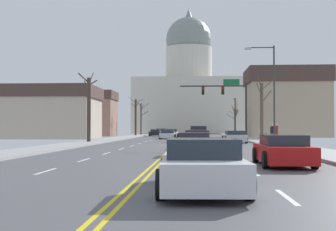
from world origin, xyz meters
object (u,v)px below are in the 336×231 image
at_px(sedan_near_05, 283,151).
at_px(sedan_oncoming_02, 155,133).
at_px(sedan_near_06, 201,166).
at_px(sedan_oncoming_00, 168,135).
at_px(pickup_truck_near_00, 199,134).
at_px(pedestrian_00, 272,132).
at_px(sedan_near_01, 234,137).
at_px(street_lamp_right, 270,85).
at_px(bicycle_parked, 266,138).
at_px(signal_gantry, 228,96).
at_px(sedan_near_03, 197,140).
at_px(sedan_near_02, 197,138).
at_px(pedestrian_01, 276,132).
at_px(sedan_oncoming_03, 161,132).
at_px(sedan_oncoming_01, 172,133).
at_px(sedan_near_04, 195,144).

height_order(sedan_near_05, sedan_oncoming_02, sedan_near_05).
xyz_separation_m(sedan_near_05, sedan_oncoming_02, (-10.22, 59.32, -0.02)).
xyz_separation_m(sedan_near_06, sedan_oncoming_00, (-3.70, 47.86, -0.02)).
relative_size(pickup_truck_near_00, pedestrian_00, 3.41).
bearing_deg(sedan_near_01, street_lamp_right, -65.25).
distance_m(street_lamp_right, sedan_near_05, 20.76).
height_order(pedestrian_00, bicycle_parked, pedestrian_00).
bearing_deg(signal_gantry, sedan_oncoming_00, 143.07).
xyz_separation_m(pedestrian_00, bicycle_parked, (-0.94, -2.09, -0.58)).
height_order(street_lamp_right, sedan_near_03, street_lamp_right).
bearing_deg(signal_gantry, sedan_near_02, -102.98).
distance_m(sedan_near_01, sedan_near_06, 32.82).
bearing_deg(sedan_near_05, pedestrian_00, 81.16).
height_order(signal_gantry, sedan_near_06, signal_gantry).
height_order(sedan_oncoming_02, pedestrian_01, pedestrian_01).
bearing_deg(sedan_oncoming_03, sedan_oncoming_00, -84.10).
relative_size(sedan_near_01, sedan_oncoming_03, 0.96).
xyz_separation_m(street_lamp_right, bicycle_parked, (0.26, 4.15, -4.53)).
xyz_separation_m(sedan_near_01, sedan_near_05, (-0.39, -25.52, 0.00)).
distance_m(signal_gantry, sedan_oncoming_03, 36.85).
xyz_separation_m(pedestrian_00, pedestrian_01, (0.08, -1.82, 0.02)).
bearing_deg(sedan_oncoming_01, sedan_near_05, -82.02).
relative_size(pickup_truck_near_00, sedan_near_01, 1.31).
distance_m(sedan_near_02, sedan_oncoming_03, 51.52).
distance_m(sedan_oncoming_00, pedestrian_00, 18.21).
distance_m(sedan_near_04, sedan_near_06, 13.65).
relative_size(sedan_oncoming_00, sedan_oncoming_02, 1.09).
relative_size(sedan_oncoming_00, sedan_oncoming_01, 1.00).
bearing_deg(sedan_near_05, sedan_near_03, 103.89).
height_order(sedan_near_04, sedan_oncoming_02, sedan_near_04).
relative_size(sedan_near_06, bicycle_parked, 2.67).
height_order(sedan_near_03, sedan_near_05, sedan_near_03).
relative_size(sedan_near_01, sedan_oncoming_02, 1.01).
xyz_separation_m(sedan_oncoming_03, pedestrian_00, (14.11, -43.92, 0.46)).
bearing_deg(sedan_near_04, sedan_oncoming_02, 97.34).
height_order(sedan_oncoming_01, sedan_oncoming_03, sedan_oncoming_03).
distance_m(pickup_truck_near_00, pedestrian_00, 9.15).
bearing_deg(pedestrian_00, signal_gantry, 112.31).
height_order(sedan_near_03, sedan_near_04, sedan_near_03).
relative_size(signal_gantry, sedan_oncoming_01, 1.68).
relative_size(pickup_truck_near_00, sedan_near_02, 1.22).
xyz_separation_m(street_lamp_right, sedan_oncoming_00, (-9.87, 20.69, -4.46)).
distance_m(signal_gantry, sedan_near_05, 35.49).
distance_m(pickup_truck_near_00, sedan_near_01, 7.39).
bearing_deg(bicycle_parked, street_lamp_right, -93.57).
xyz_separation_m(pickup_truck_near_00, sedan_near_03, (-0.27, -18.85, -0.13)).
xyz_separation_m(street_lamp_right, pickup_truck_near_00, (-5.90, 12.01, -4.29)).
bearing_deg(sedan_oncoming_03, sedan_oncoming_01, -81.56).
bearing_deg(signal_gantry, pickup_truck_near_00, -138.05).
height_order(sedan_near_04, pedestrian_01, pedestrian_01).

